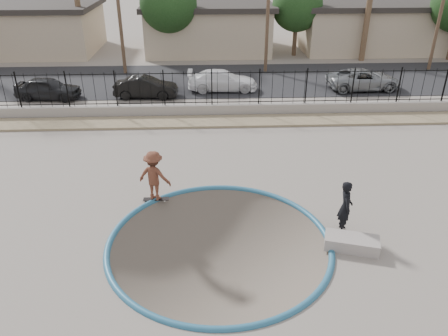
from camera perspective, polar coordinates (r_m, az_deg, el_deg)
name	(u,v)px	position (r m, az deg, el deg)	size (l,w,h in m)	color
ground	(212,122)	(25.72, -1.60, 5.97)	(120.00, 120.00, 2.20)	gray
bowl_pit	(219,243)	(13.74, -0.60, -9.77)	(6.84, 6.84, 1.80)	#534A40
coping_ring	(219,243)	(13.74, -0.60, -9.77)	(7.04, 7.04, 0.20)	#276080
rock_strip	(213,121)	(22.70, -1.50, 6.10)	(42.00, 1.60, 0.11)	#9A8665
retaining_wall	(212,110)	(23.64, -1.57, 7.62)	(42.00, 0.45, 0.60)	gray
fence	(212,88)	(23.26, -1.60, 10.41)	(40.00, 0.04, 1.80)	black
street	(210,80)	(30.11, -1.82, 11.44)	(90.00, 8.00, 0.04)	black
house_west	(29,27)	(41.63, -24.16, 16.43)	(11.60, 8.60, 3.90)	tan
house_center	(208,26)	(38.96, -2.10, 18.06)	(10.60, 8.60, 3.90)	tan
house_east	(370,25)	(41.51, 18.59, 17.32)	(12.60, 8.60, 3.90)	tan
utility_pole_left	(118,3)	(31.66, -13.66, 20.19)	(1.70, 0.24, 9.00)	#473323
utility_pole_right	(443,1)	(35.18, 26.71, 18.86)	(1.70, 0.24, 9.00)	#473323
street_tree_left	(168,4)	(35.28, -7.30, 20.52)	(4.32, 4.32, 6.36)	#473323
street_tree_mid	(297,6)	(36.95, 9.54, 20.14)	(3.96, 3.96, 5.83)	#473323
skater	(154,178)	(15.53, -9.08, -1.33)	(1.19, 0.69, 1.84)	brown
skateboard	(156,199)	(15.96, -8.85, -4.03)	(0.92, 0.24, 0.08)	black
videographer	(345,207)	(14.32, 15.58, -4.90)	(0.65, 0.43, 1.78)	black
concrete_ledge	(352,243)	(13.96, 16.33, -9.37)	(1.60, 0.70, 0.40)	gray
car_a	(48,88)	(28.04, -22.02, 9.64)	(1.50, 3.73, 1.27)	black
car_b	(146,87)	(26.71, -10.15, 10.34)	(1.29, 3.71, 1.22)	black
car_c	(222,80)	(27.64, -0.20, 11.37)	(1.75, 4.30, 1.25)	white
car_d	(364,79)	(29.19, 17.79, 10.97)	(2.09, 4.54, 1.26)	gray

